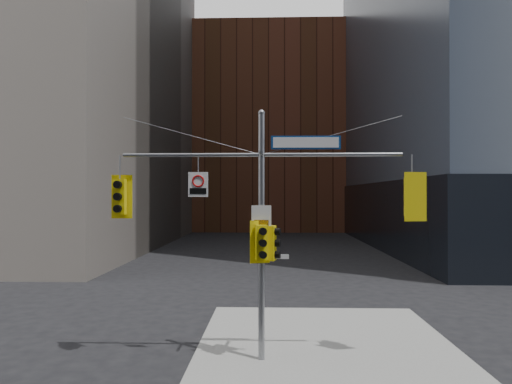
# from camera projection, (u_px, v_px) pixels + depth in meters

# --- Properties ---
(sidewalk_corner) EXTENTS (8.00, 8.00, 0.15)m
(sidewalk_corner) POSITION_uv_depth(u_px,v_px,m) (324.00, 340.00, 14.95)
(sidewalk_corner) COLOR gray
(sidewalk_corner) RESTS_ON ground
(brick_midrise) EXTENTS (26.00, 20.00, 28.00)m
(brick_midrise) POSITION_uv_depth(u_px,v_px,m) (269.00, 135.00, 69.09)
(brick_midrise) COLOR brown
(brick_midrise) RESTS_ON ground
(signal_assembly) EXTENTS (8.00, 0.80, 7.30)m
(signal_assembly) POSITION_uv_depth(u_px,v_px,m) (261.00, 210.00, 13.04)
(signal_assembly) COLOR gray
(signal_assembly) RESTS_ON ground
(traffic_light_west_arm) EXTENTS (0.61, 0.48, 1.28)m
(traffic_light_west_arm) POSITION_uv_depth(u_px,v_px,m) (120.00, 197.00, 13.19)
(traffic_light_west_arm) COLOR yellow
(traffic_light_west_arm) RESTS_ON ground
(traffic_light_east_arm) EXTENTS (0.65, 0.59, 1.38)m
(traffic_light_east_arm) POSITION_uv_depth(u_px,v_px,m) (412.00, 197.00, 12.91)
(traffic_light_east_arm) COLOR yellow
(traffic_light_east_arm) RESTS_ON ground
(traffic_light_pole_side) EXTENTS (0.43, 0.37, 0.99)m
(traffic_light_pole_side) POSITION_uv_depth(u_px,v_px,m) (273.00, 243.00, 13.02)
(traffic_light_pole_side) COLOR yellow
(traffic_light_pole_side) RESTS_ON ground
(traffic_light_pole_front) EXTENTS (0.57, 0.53, 1.21)m
(traffic_light_pole_front) POSITION_uv_depth(u_px,v_px,m) (261.00, 242.00, 12.77)
(traffic_light_pole_front) COLOR yellow
(traffic_light_pole_front) RESTS_ON ground
(street_sign_blade) EXTENTS (1.99, 0.08, 0.39)m
(street_sign_blade) POSITION_uv_depth(u_px,v_px,m) (306.00, 142.00, 13.02)
(street_sign_blade) COLOR navy
(street_sign_blade) RESTS_ON ground
(regulatory_sign_arm) EXTENTS (0.57, 0.06, 0.71)m
(regulatory_sign_arm) POSITION_uv_depth(u_px,v_px,m) (198.00, 184.00, 13.09)
(regulatory_sign_arm) COLOR silver
(regulatory_sign_arm) RESTS_ON ground
(regulatory_sign_pole) EXTENTS (0.56, 0.05, 0.74)m
(regulatory_sign_pole) POSITION_uv_depth(u_px,v_px,m) (261.00, 219.00, 12.93)
(regulatory_sign_pole) COLOR silver
(regulatory_sign_pole) RESTS_ON ground
(street_blade_ew) EXTENTS (0.67, 0.03, 0.13)m
(street_blade_ew) POSITION_uv_depth(u_px,v_px,m) (277.00, 257.00, 13.03)
(street_blade_ew) COLOR silver
(street_blade_ew) RESTS_ON ground
(street_blade_ns) EXTENTS (0.13, 0.81, 0.16)m
(street_blade_ns) POSITION_uv_depth(u_px,v_px,m) (262.00, 267.00, 13.49)
(street_blade_ns) COLOR #145926
(street_blade_ns) RESTS_ON ground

